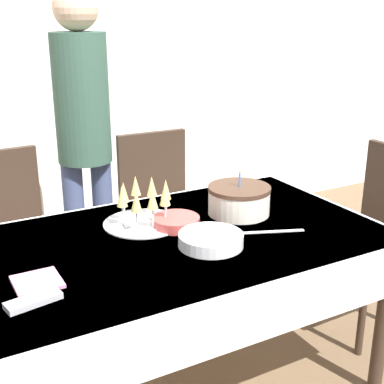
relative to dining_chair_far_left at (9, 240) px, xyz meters
name	(u,v)px	position (x,y,z in m)	size (l,w,h in m)	color
wall_back	(30,48)	(0.41, 1.00, 0.84)	(8.00, 0.05, 2.70)	silver
dining_table	(155,265)	(0.41, -0.81, 0.12)	(1.85, 0.97, 0.73)	white
dining_chair_far_left	(9,240)	(0.00, 0.00, 0.00)	(0.44, 0.44, 0.94)	#38281E
dining_chair_far_right	(161,211)	(0.82, 0.00, 0.00)	(0.43, 0.43, 0.94)	#38281E
dining_chair_right_end	(378,233)	(1.66, -0.80, 0.00)	(0.43, 0.43, 0.94)	#38281E
birthday_cake	(239,200)	(0.87, -0.71, 0.28)	(0.27, 0.27, 0.20)	silver
champagne_tray	(144,204)	(0.46, -0.62, 0.31)	(0.33, 0.33, 0.18)	silver
plate_stack_main	(211,240)	(0.59, -0.94, 0.24)	(0.25, 0.25, 0.05)	white
plate_stack_dessert	(176,222)	(0.56, -0.71, 0.24)	(0.20, 0.20, 0.04)	#CC4C47
cake_knife	(268,232)	(0.85, -0.94, 0.22)	(0.29, 0.13, 0.00)	silver
fork_pile	(33,301)	(-0.10, -1.04, 0.23)	(0.18, 0.09, 0.02)	silver
napkin_pile	(37,282)	(-0.06, -0.92, 0.23)	(0.15, 0.15, 0.01)	pink
person_standing	(83,122)	(0.45, 0.12, 0.52)	(0.28, 0.28, 1.70)	#3F4C72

